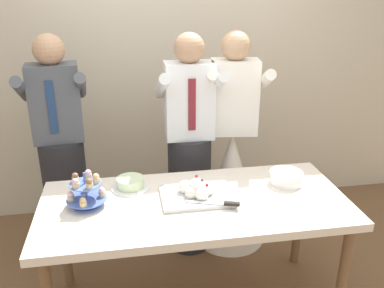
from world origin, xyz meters
TOP-DOWN VIEW (x-y plane):
  - rear_wall at (0.00, 1.42)m, footprint 5.20×0.10m
  - dessert_table at (0.00, 0.00)m, footprint 1.80×0.80m
  - cupcake_stand at (-0.62, 0.05)m, footprint 0.23×0.23m
  - main_cake_tray at (0.02, 0.04)m, footprint 0.43×0.34m
  - plate_stack at (0.61, 0.13)m, footprint 0.21×0.21m
  - round_cake at (-0.37, 0.22)m, footprint 0.24×0.24m
  - person_groom at (0.08, 0.67)m, footprint 0.46×0.49m
  - person_bride at (0.41, 0.71)m, footprint 0.56×0.56m
  - person_guest at (-0.84, 0.77)m, footprint 0.50×0.53m

SIDE VIEW (x-z plane):
  - person_bride at x=0.41m, z-range -0.25..1.41m
  - dessert_table at x=0.00m, z-range 0.31..1.09m
  - person_groom at x=0.08m, z-range -0.08..1.58m
  - person_guest at x=-0.84m, z-range -0.08..1.58m
  - round_cake at x=-0.37m, z-range 0.77..0.84m
  - plate_stack at x=0.61m, z-range 0.78..0.85m
  - main_cake_tray at x=0.02m, z-range 0.75..0.88m
  - cupcake_stand at x=-0.62m, z-range 0.76..0.97m
  - rear_wall at x=0.00m, z-range 0.00..2.90m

